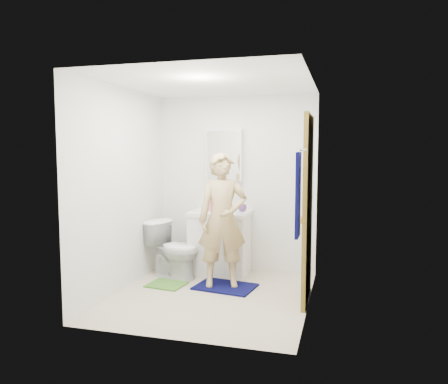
# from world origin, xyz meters

# --- Properties ---
(floor) EXTENTS (2.20, 2.40, 0.02)m
(floor) POSITION_xyz_m (0.00, 0.00, -0.01)
(floor) COLOR beige
(floor) RESTS_ON ground
(ceiling) EXTENTS (2.20, 2.40, 0.02)m
(ceiling) POSITION_xyz_m (0.00, 0.00, 2.41)
(ceiling) COLOR white
(ceiling) RESTS_ON ground
(wall_back) EXTENTS (2.20, 0.02, 2.40)m
(wall_back) POSITION_xyz_m (0.00, 1.21, 1.20)
(wall_back) COLOR white
(wall_back) RESTS_ON ground
(wall_front) EXTENTS (2.20, 0.02, 2.40)m
(wall_front) POSITION_xyz_m (0.00, -1.21, 1.20)
(wall_front) COLOR white
(wall_front) RESTS_ON ground
(wall_left) EXTENTS (0.02, 2.40, 2.40)m
(wall_left) POSITION_xyz_m (-1.11, 0.00, 1.20)
(wall_left) COLOR white
(wall_left) RESTS_ON ground
(wall_right) EXTENTS (0.02, 2.40, 2.40)m
(wall_right) POSITION_xyz_m (1.11, 0.00, 1.20)
(wall_right) COLOR white
(wall_right) RESTS_ON ground
(vanity_cabinet) EXTENTS (0.75, 0.55, 0.80)m
(vanity_cabinet) POSITION_xyz_m (-0.15, 0.91, 0.40)
(vanity_cabinet) COLOR white
(vanity_cabinet) RESTS_ON floor
(countertop) EXTENTS (0.79, 0.59, 0.05)m
(countertop) POSITION_xyz_m (-0.15, 0.91, 0.83)
(countertop) COLOR white
(countertop) RESTS_ON vanity_cabinet
(sink_basin) EXTENTS (0.40, 0.40, 0.03)m
(sink_basin) POSITION_xyz_m (-0.15, 0.91, 0.84)
(sink_basin) COLOR white
(sink_basin) RESTS_ON countertop
(faucet) EXTENTS (0.03, 0.03, 0.12)m
(faucet) POSITION_xyz_m (-0.15, 1.09, 0.91)
(faucet) COLOR silver
(faucet) RESTS_ON countertop
(medicine_cabinet) EXTENTS (0.50, 0.12, 0.70)m
(medicine_cabinet) POSITION_xyz_m (-0.15, 1.14, 1.60)
(medicine_cabinet) COLOR white
(medicine_cabinet) RESTS_ON wall_back
(mirror_panel) EXTENTS (0.46, 0.01, 0.66)m
(mirror_panel) POSITION_xyz_m (-0.15, 1.08, 1.60)
(mirror_panel) COLOR white
(mirror_panel) RESTS_ON wall_back
(door) EXTENTS (0.05, 0.80, 2.05)m
(door) POSITION_xyz_m (1.07, 0.15, 1.02)
(door) COLOR olive
(door) RESTS_ON ground
(door_knob) EXTENTS (0.07, 0.07, 0.07)m
(door_knob) POSITION_xyz_m (1.03, -0.17, 0.95)
(door_knob) COLOR gold
(door_knob) RESTS_ON door
(towel) EXTENTS (0.03, 0.24, 0.80)m
(towel) POSITION_xyz_m (1.03, -0.57, 1.25)
(towel) COLOR #06083E
(towel) RESTS_ON wall_right
(towel_hook) EXTENTS (0.06, 0.02, 0.02)m
(towel_hook) POSITION_xyz_m (1.07, -0.57, 1.67)
(towel_hook) COLOR silver
(towel_hook) RESTS_ON wall_right
(toilet) EXTENTS (0.82, 0.63, 0.74)m
(toilet) POSITION_xyz_m (-0.69, 0.60, 0.37)
(toilet) COLOR white
(toilet) RESTS_ON floor
(bath_mat) EXTENTS (0.77, 0.60, 0.02)m
(bath_mat) POSITION_xyz_m (0.08, 0.34, 0.01)
(bath_mat) COLOR #06083E
(bath_mat) RESTS_ON floor
(green_rug) EXTENTS (0.49, 0.43, 0.02)m
(green_rug) POSITION_xyz_m (-0.65, 0.23, 0.01)
(green_rug) COLOR #4B8A2E
(green_rug) RESTS_ON floor
(soap_dispenser) EXTENTS (0.12, 0.12, 0.21)m
(soap_dispenser) POSITION_xyz_m (-0.30, 0.90, 0.96)
(soap_dispenser) COLOR #D1617B
(soap_dispenser) RESTS_ON countertop
(toothbrush_cup) EXTENTS (0.14, 0.14, 0.09)m
(toothbrush_cup) POSITION_xyz_m (0.14, 0.99, 0.90)
(toothbrush_cup) COLOR #63397E
(toothbrush_cup) RESTS_ON countertop
(man) EXTENTS (0.68, 0.56, 1.62)m
(man) POSITION_xyz_m (0.04, 0.35, 0.83)
(man) COLOR tan
(man) RESTS_ON bath_mat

